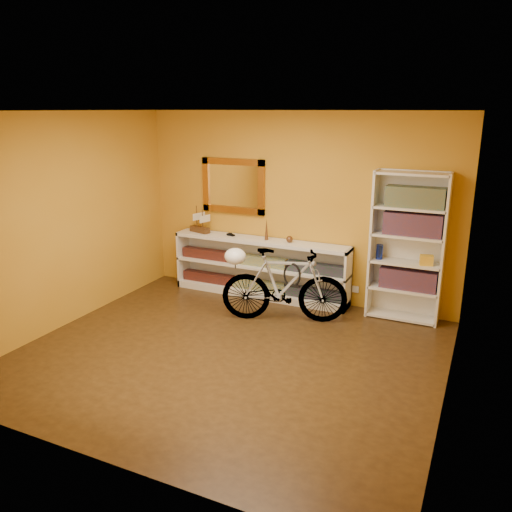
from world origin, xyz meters
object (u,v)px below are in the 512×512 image
at_px(bicycle, 284,285).
at_px(bookcase, 407,248).
at_px(helmet, 235,256).
at_px(console_unit, 260,268).

bearing_deg(bicycle, bookcase, -80.87).
bearing_deg(helmet, bookcase, 25.29).
bearing_deg(console_unit, helmet, -85.85).
bearing_deg(console_unit, bicycle, -46.71).
bearing_deg(console_unit, bookcase, 0.71).
xyz_separation_m(bookcase, bicycle, (-1.35, -0.72, -0.47)).
relative_size(bookcase, bicycle, 1.17).
height_order(console_unit, helmet, helmet).
relative_size(bookcase, helmet, 6.89).
height_order(bookcase, helmet, bookcase).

